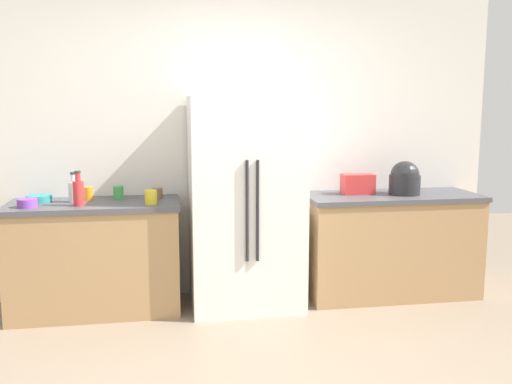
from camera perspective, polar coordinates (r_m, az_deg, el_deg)
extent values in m
cube|color=silver|center=(4.89, -3.60, 6.04)|extent=(4.82, 0.10, 2.81)
cube|color=tan|center=(4.69, -15.92, -6.60)|extent=(1.30, 0.61, 0.85)
cube|color=#4C4C51|center=(4.59, -16.15, -1.26)|extent=(1.33, 0.64, 0.04)
cube|color=tan|center=(5.04, 13.41, -5.42)|extent=(1.46, 0.61, 0.85)
cube|color=#4C4C51|center=(4.95, 13.60, -0.44)|extent=(1.49, 0.64, 0.04)
cube|color=white|center=(4.56, -1.09, -1.12)|extent=(0.89, 0.69, 1.71)
cylinder|color=#262628|center=(4.20, -0.90, -1.98)|extent=(0.02, 0.02, 0.77)
cylinder|color=#262628|center=(4.21, 0.17, -1.94)|extent=(0.02, 0.02, 0.77)
cube|color=red|center=(4.89, 10.28, 0.80)|extent=(0.27, 0.14, 0.17)
cylinder|color=#262628|center=(4.96, 14.83, 0.71)|extent=(0.26, 0.26, 0.16)
sphere|color=#262628|center=(4.95, 14.87, 1.65)|extent=(0.24, 0.24, 0.24)
cylinder|color=white|center=(4.63, -18.00, -0.03)|extent=(0.08, 0.08, 0.16)
cylinder|color=white|center=(4.61, -18.06, 1.33)|extent=(0.04, 0.04, 0.06)
cylinder|color=#333338|center=(4.61, -18.09, 1.82)|extent=(0.04, 0.04, 0.02)
cylinder|color=red|center=(4.44, -17.56, -0.16)|extent=(0.08, 0.08, 0.19)
cylinder|color=red|center=(4.43, -17.63, 1.44)|extent=(0.04, 0.04, 0.06)
cylinder|color=#333338|center=(4.42, -17.65, 1.94)|extent=(0.05, 0.05, 0.02)
cylinder|color=yellow|center=(4.39, -10.62, -0.52)|extent=(0.09, 0.09, 0.11)
cylinder|color=brown|center=(4.67, -9.99, -0.11)|extent=(0.09, 0.09, 0.08)
cylinder|color=orange|center=(4.70, -16.63, -0.15)|extent=(0.08, 0.08, 0.11)
cylinder|color=green|center=(4.70, -13.79, -0.04)|extent=(0.08, 0.08, 0.11)
cylinder|color=teal|center=(4.76, -21.13, -0.61)|extent=(0.20, 0.20, 0.05)
cylinder|color=purple|center=(4.52, -22.18, -1.05)|extent=(0.15, 0.15, 0.06)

